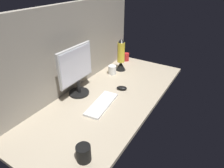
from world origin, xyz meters
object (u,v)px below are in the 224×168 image
Objects in this scene: mouse at (122,88)px; lava_lamp at (121,57)px; mug_ceramic_white at (112,70)px; mug_black_travel at (84,153)px; mug_red_plastic at (126,57)px; monitor at (76,70)px; keyboard at (102,104)px.

lava_lamp is at bearing 11.20° from mouse.
mug_ceramic_white is at bearing 26.82° from mouse.
mug_black_travel is 0.29× the size of lava_lamp.
mug_ceramic_white is 40.10cm from mug_red_plastic.
mug_black_travel is at bearing -156.86° from mug_ceramic_white.
lava_lamp reaches higher than mug_red_plastic.
monitor reaches higher than mug_black_travel.
lava_lamp is (116.64, 41.32, 9.81)cm from mug_black_travel.
mouse reaches higher than keyboard.
mug_red_plastic is (63.47, 29.55, 3.01)cm from mouse.
monitor is 1.22× the size of lava_lamp.
monitor is 4.55× the size of mouse.
mug_red_plastic is at bearing 6.70° from mug_ceramic_white.
keyboard is 3.59× the size of mug_black_travel.
mug_red_plastic is at bearing 18.84° from mug_black_travel.
mouse is 0.81× the size of mug_ceramic_white.
mouse is 34.44cm from mug_ceramic_white.
keyboard is 3.13× the size of mug_ceramic_white.
mouse is (30.19, -2.10, 0.70)cm from keyboard.
mug_red_plastic is 0.91× the size of mug_black_travel.
mug_ceramic_white is at bearing 16.15° from keyboard.
keyboard is 54.27cm from mug_black_travel.
monitor reaches higher than lava_lamp.
keyboard is at bearing -97.99° from monitor.
mug_ceramic_white is at bearing 167.49° from lava_lamp.
lava_lamp is at bearing -7.32° from monitor.
mug_black_travel reaches higher than mouse.
mug_red_plastic is 151.44cm from mug_black_travel.
mug_black_travel reaches higher than keyboard.
mug_ceramic_white is at bearing -173.30° from mug_red_plastic.
mouse is at bearing -10.76° from keyboard.
lava_lamp reaches higher than mouse.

